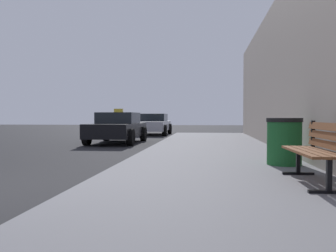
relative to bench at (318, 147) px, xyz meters
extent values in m
cube|color=slate|center=(-1.39, -0.81, -0.59)|extent=(4.00, 32.00, 0.15)
cube|color=brown|center=(-0.28, 0.00, -0.06)|extent=(0.13, 1.63, 0.04)
cube|color=brown|center=(-0.15, 0.00, -0.06)|extent=(0.13, 1.63, 0.04)
cube|color=brown|center=(-0.03, 0.00, -0.06)|extent=(0.13, 1.63, 0.04)
cube|color=brown|center=(0.10, 0.00, -0.06)|extent=(0.13, 1.63, 0.04)
cube|color=brown|center=(0.13, 0.00, 0.04)|extent=(0.08, 1.63, 0.11)
cube|color=brown|center=(0.13, 0.00, 0.17)|extent=(0.08, 1.63, 0.11)
cube|color=brown|center=(0.13, 0.00, 0.30)|extent=(0.08, 1.63, 0.11)
cube|color=black|center=(-0.08, -0.70, -0.29)|extent=(0.06, 0.06, 0.45)
cube|color=black|center=(-0.08, -0.70, -0.49)|extent=(0.50, 0.07, 0.04)
cube|color=black|center=(-0.10, 0.69, -0.29)|extent=(0.06, 0.06, 0.45)
cube|color=black|center=(-0.10, 0.69, -0.49)|extent=(0.50, 0.07, 0.04)
cube|color=black|center=(0.13, 0.70, 0.16)|extent=(0.05, 0.05, 0.44)
cylinder|color=#195926|center=(-0.07, 1.89, -0.09)|extent=(0.66, 0.66, 0.85)
cylinder|color=black|center=(-0.07, 1.89, 0.38)|extent=(0.70, 0.70, 0.08)
cube|color=black|center=(-5.31, 8.85, -0.12)|extent=(1.72, 4.01, 0.55)
cube|color=black|center=(-5.31, 9.05, 0.38)|extent=(1.51, 1.81, 0.45)
cube|color=yellow|center=(-5.31, 9.05, 0.69)|extent=(0.36, 0.14, 0.16)
cylinder|color=black|center=(-4.45, 7.57, -0.34)|extent=(0.22, 0.64, 0.64)
cylinder|color=black|center=(-6.17, 7.57, -0.34)|extent=(0.22, 0.64, 0.64)
cylinder|color=black|center=(-4.45, 10.14, -0.34)|extent=(0.22, 0.64, 0.64)
cylinder|color=black|center=(-6.17, 10.14, -0.34)|extent=(0.22, 0.64, 0.64)
cube|color=#B7B7BF|center=(-4.90, 15.57, -0.12)|extent=(1.77, 4.13, 0.55)
cube|color=black|center=(-4.90, 15.78, 0.38)|extent=(1.56, 1.86, 0.45)
cylinder|color=black|center=(-4.01, 14.25, -0.34)|extent=(0.22, 0.64, 0.64)
cylinder|color=black|center=(-5.78, 14.25, -0.34)|extent=(0.22, 0.64, 0.64)
cylinder|color=black|center=(-4.01, 16.89, -0.34)|extent=(0.22, 0.64, 0.64)
cylinder|color=black|center=(-5.78, 16.89, -0.34)|extent=(0.22, 0.64, 0.64)
camera|label=1|loc=(-1.58, -5.16, 0.45)|focal=36.98mm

